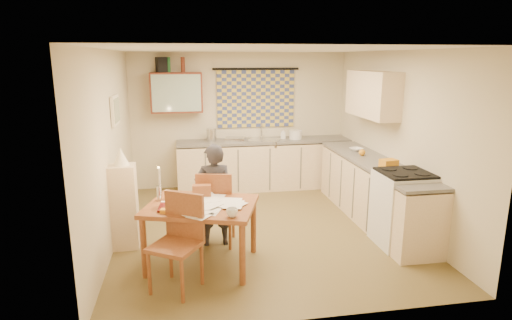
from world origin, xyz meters
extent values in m
cube|color=brown|center=(0.00, 0.00, -0.01)|extent=(4.00, 4.50, 0.02)
cube|color=white|center=(0.00, 0.00, 2.51)|extent=(4.00, 4.50, 0.02)
cube|color=beige|center=(0.00, 2.26, 1.25)|extent=(4.00, 0.02, 2.50)
cube|color=beige|center=(0.00, -2.26, 1.25)|extent=(4.00, 0.02, 2.50)
cube|color=beige|center=(-2.01, 0.00, 1.25)|extent=(0.02, 4.50, 2.50)
cube|color=beige|center=(2.01, 0.00, 1.25)|extent=(0.02, 4.50, 2.50)
cube|color=#374580|center=(0.30, 2.22, 1.65)|extent=(1.45, 0.03, 1.05)
cylinder|color=black|center=(0.30, 2.20, 2.20)|extent=(1.60, 0.04, 0.04)
cube|color=#5A2315|center=(-1.15, 2.08, 1.80)|extent=(0.90, 0.34, 0.70)
cube|color=#99B2A5|center=(-1.15, 1.91, 1.80)|extent=(0.84, 0.02, 0.64)
cube|color=beige|center=(1.83, 0.55, 1.85)|extent=(0.34, 1.30, 0.70)
cube|color=#F6EBCD|center=(-1.97, 0.40, 1.70)|extent=(0.04, 0.50, 0.40)
cube|color=#B8B7A6|center=(-1.95, 0.40, 1.70)|extent=(0.01, 0.42, 0.32)
cube|color=beige|center=(0.46, 1.95, 0.43)|extent=(3.30, 0.60, 0.86)
cube|color=#555350|center=(0.46, 1.95, 0.90)|extent=(3.30, 0.62, 0.04)
cube|color=beige|center=(1.70, 0.05, 0.43)|extent=(0.60, 2.95, 0.86)
cube|color=#555350|center=(1.70, 0.05, 0.90)|extent=(0.62, 2.95, 0.04)
cube|color=white|center=(1.70, -0.83, 0.48)|extent=(0.64, 0.64, 0.96)
cube|color=black|center=(1.70, -0.83, 0.97)|extent=(0.61, 0.61, 0.03)
cube|color=silver|center=(0.42, 1.95, 0.88)|extent=(0.69, 0.64, 0.10)
cylinder|color=silver|center=(0.39, 2.13, 1.06)|extent=(0.04, 0.04, 0.28)
cube|color=silver|center=(-0.13, 1.95, 0.95)|extent=(0.42, 0.38, 0.06)
cylinder|color=silver|center=(-0.56, 1.95, 1.04)|extent=(0.19, 0.19, 0.24)
cylinder|color=white|center=(1.01, 1.95, 1.00)|extent=(0.31, 0.31, 0.16)
imported|color=white|center=(0.78, 2.00, 1.02)|extent=(0.12, 0.12, 0.19)
imported|color=white|center=(1.70, 0.74, 0.95)|extent=(0.33, 0.33, 0.05)
cube|color=orange|center=(1.70, -0.38, 0.98)|extent=(0.25, 0.20, 0.12)
sphere|color=orange|center=(1.65, 0.40, 0.97)|extent=(0.10, 0.10, 0.10)
cube|color=black|center=(-1.39, 2.08, 2.28)|extent=(0.21, 0.24, 0.26)
cylinder|color=#195926|center=(-1.27, 2.08, 2.28)|extent=(0.09, 0.09, 0.26)
cylinder|color=#5A2315|center=(-1.02, 2.08, 2.28)|extent=(0.09, 0.09, 0.26)
cube|color=brown|center=(-0.90, -0.96, 0.72)|extent=(1.45, 1.26, 0.05)
cube|color=brown|center=(-0.67, -0.39, 0.48)|extent=(0.54, 0.54, 0.04)
cube|color=brown|center=(-0.72, -0.59, 0.75)|extent=(0.45, 0.15, 0.50)
cube|color=brown|center=(-1.20, -1.49, 0.49)|extent=(0.63, 0.63, 0.04)
cube|color=brown|center=(-1.09, -1.32, 0.76)|extent=(0.41, 0.28, 0.50)
imported|color=black|center=(-0.70, -0.42, 0.67)|extent=(0.50, 0.33, 1.35)
cube|color=beige|center=(-1.84, -0.31, 0.55)|extent=(0.32, 0.30, 1.09)
cone|color=#F6EBCD|center=(-1.84, -0.31, 1.20)|extent=(0.20, 0.20, 0.22)
cube|color=brown|center=(-0.87, -0.72, 0.83)|extent=(0.23, 0.11, 0.16)
imported|color=white|center=(-0.59, -1.42, 0.80)|extent=(0.21, 0.21, 0.10)
imported|color=#850A05|center=(-1.37, -1.03, 0.76)|extent=(0.26, 0.32, 0.03)
imported|color=orange|center=(-1.29, -0.95, 0.76)|extent=(0.34, 0.35, 0.02)
cube|color=orange|center=(-1.28, -1.17, 0.77)|extent=(0.13, 0.10, 0.04)
cube|color=black|center=(-0.84, -1.30, 0.76)|extent=(0.13, 0.11, 0.02)
cylinder|color=silver|center=(-1.37, -0.74, 0.84)|extent=(0.08, 0.08, 0.18)
cylinder|color=white|center=(-1.36, -0.73, 1.04)|extent=(0.03, 0.03, 0.22)
sphere|color=#FFCC66|center=(-1.37, -0.77, 1.16)|extent=(0.02, 0.02, 0.02)
cube|color=white|center=(-0.78, -0.74, 0.75)|extent=(0.24, 0.32, 0.00)
cube|color=white|center=(-0.81, -1.20, 0.75)|extent=(0.31, 0.35, 0.00)
cube|color=white|center=(-0.69, -0.88, 0.75)|extent=(0.35, 0.36, 0.00)
cube|color=white|center=(-0.78, -0.80, 0.76)|extent=(0.31, 0.36, 0.00)
cube|color=white|center=(-0.73, -0.78, 0.76)|extent=(0.30, 0.35, 0.00)
cube|color=white|center=(-1.04, -1.01, 0.76)|extent=(0.36, 0.36, 0.00)
cube|color=white|center=(-0.91, -1.33, 0.76)|extent=(0.35, 0.36, 0.00)
cube|color=white|center=(-0.54, -0.97, 0.76)|extent=(0.29, 0.35, 0.00)
cube|color=white|center=(-1.24, -0.95, 0.76)|extent=(0.23, 0.31, 0.00)
cube|color=white|center=(-0.53, -1.09, 0.77)|extent=(0.36, 0.36, 0.00)
cube|color=white|center=(-0.95, -1.29, 0.77)|extent=(0.36, 0.35, 0.00)
cube|color=white|center=(-0.94, -0.90, 0.77)|extent=(0.30, 0.35, 0.00)
cube|color=white|center=(-0.53, -1.08, 0.77)|extent=(0.28, 0.34, 0.00)
cube|color=white|center=(-0.81, -1.07, 0.77)|extent=(0.36, 0.36, 0.00)
cube|color=white|center=(-0.81, -0.84, 0.77)|extent=(0.26, 0.33, 0.00)
cube|color=white|center=(-0.90, -0.71, 0.77)|extent=(0.36, 0.36, 0.00)
cube|color=white|center=(-0.89, -0.66, 0.78)|extent=(0.34, 0.36, 0.00)
cube|color=white|center=(-1.02, -1.13, 0.78)|extent=(0.28, 0.34, 0.00)
cube|color=white|center=(-1.03, -0.86, 0.78)|extent=(0.24, 0.32, 0.00)
camera|label=1|loc=(-1.07, -5.67, 2.39)|focal=30.00mm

